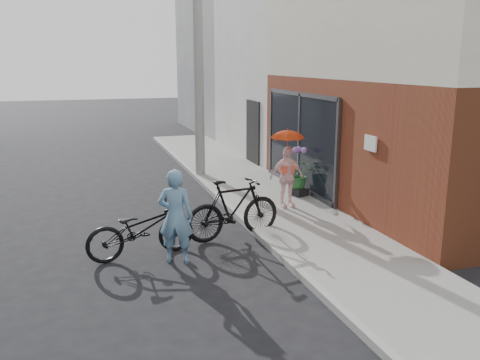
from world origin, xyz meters
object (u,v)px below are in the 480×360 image
utility_pole (198,57)px  bike_left (141,229)px  kimono_woman (287,177)px  planter (299,191)px  officer (176,216)px  bike_right (233,209)px

utility_pole → bike_left: 6.96m
kimono_woman → utility_pole: bearing=101.8°
bike_left → kimono_woman: kimono_woman is taller
planter → bike_left: bearing=-148.3°
officer → planter: officer is taller
bike_right → bike_left: bearing=93.4°
bike_right → kimono_woman: (1.68, 1.33, 0.23)m
kimono_woman → officer: bearing=-146.5°
officer → bike_right: (1.30, 0.86, -0.23)m
bike_right → kimono_woman: bearing=-61.4°
utility_pole → kimono_woman: (1.05, -4.02, -2.68)m
planter → utility_pole: bearing=119.2°
officer → bike_right: bearing=-123.9°
planter → bike_right: bearing=-137.7°
planter → officer: bearing=-140.5°
kimono_woman → planter: kimono_woman is taller
bike_right → kimono_woman: kimono_woman is taller
bike_right → officer: bearing=113.9°
bike_left → kimono_woman: bearing=-73.2°
bike_left → planter: size_ratio=5.37×
utility_pole → kimono_woman: size_ratio=4.98×
kimono_woman → bike_right: bearing=-144.6°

